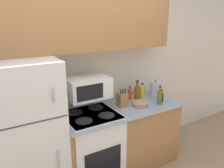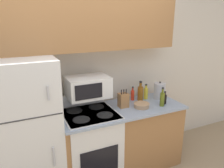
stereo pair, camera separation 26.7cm
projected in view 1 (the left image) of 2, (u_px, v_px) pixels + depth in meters
wall_back at (80, 77)px, 2.94m from camera, size 8.00×0.05×2.55m
lower_cabinets at (120, 138)px, 3.00m from camera, size 1.64×0.67×0.91m
refrigerator at (25, 136)px, 2.34m from camera, size 0.75×0.74×1.65m
upper_cabinets at (84, 24)px, 2.58m from camera, size 2.39×0.33×0.64m
stove at (91, 146)px, 2.77m from camera, size 0.65×0.66×1.09m
microwave at (88, 88)px, 2.68m from camera, size 0.52×0.37×0.26m
knife_block at (122, 100)px, 2.87m from camera, size 0.12×0.11×0.25m
bowl at (140, 104)px, 2.90m from camera, size 0.21×0.21×0.06m
bottle_cooking_spray at (142, 92)px, 3.20m from camera, size 0.06×0.06×0.22m
bottle_olive_oil at (160, 97)px, 2.95m from camera, size 0.06×0.06×0.26m
bottle_whiskey at (137, 92)px, 3.13m from camera, size 0.08×0.08×0.28m
bottle_hot_sauce at (130, 94)px, 3.13m from camera, size 0.05×0.05×0.20m
bottle_soy_sauce at (161, 97)px, 3.04m from camera, size 0.05×0.05×0.18m
kettle at (155, 89)px, 3.22m from camera, size 0.17×0.17×0.26m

